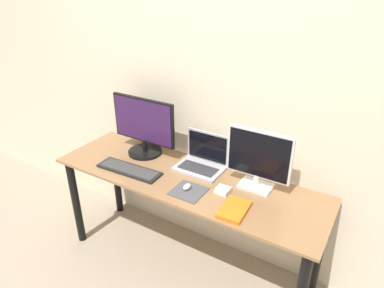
% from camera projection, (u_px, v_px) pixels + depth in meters
% --- Properties ---
extents(wall_back, '(7.00, 0.05, 2.50)m').
position_uv_depth(wall_back, '(213.00, 90.00, 2.28)').
color(wall_back, beige).
rests_on(wall_back, ground_plane).
extents(desk, '(1.85, 0.57, 0.76)m').
position_uv_depth(desk, '(186.00, 195.00, 2.30)').
color(desk, olive).
rests_on(desk, ground_plane).
extents(monitor_left, '(0.52, 0.25, 0.43)m').
position_uv_depth(monitor_left, '(144.00, 127.00, 2.45)').
color(monitor_left, black).
rests_on(monitor_left, desk).
extents(monitor_right, '(0.40, 0.14, 0.38)m').
position_uv_depth(monitor_right, '(258.00, 159.00, 2.05)').
color(monitor_right, silver).
rests_on(monitor_right, desk).
extents(laptop, '(0.32, 0.23, 0.24)m').
position_uv_depth(laptop, '(203.00, 159.00, 2.33)').
color(laptop, '#ADADB2').
rests_on(laptop, desk).
extents(keyboard, '(0.46, 0.16, 0.02)m').
position_uv_depth(keyboard, '(129.00, 170.00, 2.31)').
color(keyboard, black).
rests_on(keyboard, desk).
extents(mousepad, '(0.20, 0.19, 0.00)m').
position_uv_depth(mousepad, '(189.00, 191.00, 2.09)').
color(mousepad, '#47474C').
rests_on(mousepad, desk).
extents(mouse, '(0.04, 0.06, 0.03)m').
position_uv_depth(mouse, '(187.00, 187.00, 2.10)').
color(mouse, silver).
rests_on(mouse, mousepad).
extents(book, '(0.15, 0.22, 0.02)m').
position_uv_depth(book, '(234.00, 209.00, 1.92)').
color(book, orange).
rests_on(book, desk).
extents(power_brick, '(0.08, 0.08, 0.03)m').
position_uv_depth(power_brick, '(223.00, 190.00, 2.08)').
color(power_brick, white).
rests_on(power_brick, desk).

